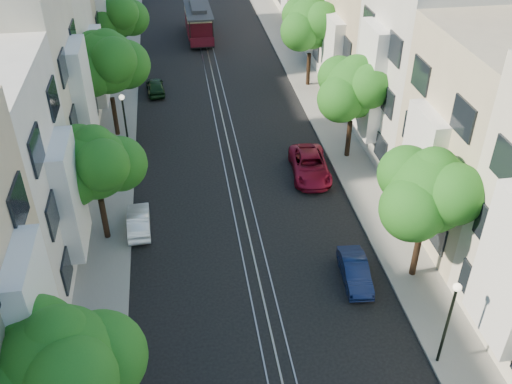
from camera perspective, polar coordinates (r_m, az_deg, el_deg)
name	(u,v)px	position (r m, az deg, el deg)	size (l,w,h in m)	color
ground	(220,108)	(42.09, -3.58, 8.34)	(200.00, 200.00, 0.00)	black
sidewalk_east	(317,101)	(43.21, 6.14, 9.02)	(2.50, 80.00, 0.12)	gray
sidewalk_west	(119,115)	(42.15, -13.52, 7.54)	(2.50, 80.00, 0.12)	gray
rail_left	(213,109)	(42.05, -4.34, 8.29)	(0.06, 80.00, 0.02)	gray
rail_slot	(220,108)	(42.09, -3.58, 8.35)	(0.06, 80.00, 0.02)	gray
rail_right	(228,108)	(42.13, -2.83, 8.40)	(0.06, 80.00, 0.02)	gray
lane_line	(220,108)	(42.09, -3.58, 8.34)	(0.08, 80.00, 0.01)	tan
townhouses_east	(386,31)	(42.60, 12.87, 15.44)	(7.75, 72.00, 12.00)	beige
townhouses_west	(37,51)	(40.86, -21.09, 13.04)	(7.75, 72.00, 11.76)	silver
tree_e_b	(430,193)	(25.41, 17.03, -0.11)	(4.93, 4.08, 6.68)	black
tree_e_c	(355,89)	(34.35, 9.85, 10.07)	(4.84, 3.99, 6.52)	black
tree_e_d	(312,25)	(44.11, 5.60, 16.33)	(5.01, 4.16, 6.85)	black
tree_w_a	(62,368)	(18.51, -18.85, -16.34)	(4.93, 4.08, 6.68)	black
tree_w_b	(96,166)	(27.84, -15.74, 2.57)	(4.72, 3.87, 6.27)	black
tree_w_c	(108,64)	(37.38, -14.60, 12.31)	(5.13, 4.28, 7.09)	black
tree_w_d	(117,16)	(47.88, -13.70, 16.69)	(4.84, 3.99, 6.52)	black
lamp_east	(450,312)	(22.84, 18.86, -11.31)	(0.32, 0.32, 4.16)	black
lamp_west	(124,117)	(35.48, -13.02, 7.35)	(0.32, 0.32, 4.16)	black
cable_car	(198,20)	(55.71, -5.78, 16.78)	(2.42, 7.46, 2.86)	black
parked_car_e_mid	(355,271)	(27.07, 9.87, -7.81)	(1.14, 3.27, 1.08)	#0C1840
parked_car_e_far	(310,166)	(34.05, 5.41, 2.65)	(2.13, 4.62, 1.28)	maroon
parked_car_w_mid	(139,221)	(30.24, -11.66, -2.86)	(1.12, 3.22, 1.06)	white
parked_car_w_far	(155,86)	(44.86, -10.04, 10.36)	(1.29, 3.21, 1.10)	black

